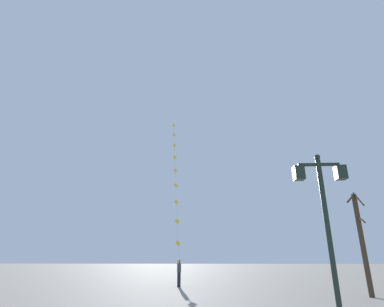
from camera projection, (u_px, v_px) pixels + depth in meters
The scene contains 5 objects.
ground_plane at pixel (216, 287), 18.92m from camera, with size 160.00×160.00×0.00m, color gray.
twin_lantern_lamp_post at pixel (324, 203), 8.25m from camera, with size 1.45×0.28×4.65m.
kite_train at pixel (176, 178), 28.98m from camera, with size 2.21×11.39×17.49m.
kite_flyer at pixel (179, 272), 19.38m from camera, with size 0.30×0.62×1.71m.
bare_tree at pixel (362, 240), 14.95m from camera, with size 1.03×1.22×5.07m.
Camera 1 is at (-0.50, -0.73, 1.78)m, focal length 27.84 mm.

